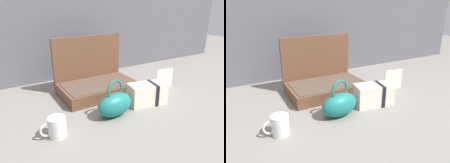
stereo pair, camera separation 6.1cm
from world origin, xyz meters
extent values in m
plane|color=slate|center=(0.00, 0.00, 0.00)|extent=(6.00, 6.00, 0.00)
cube|color=brown|center=(0.03, 0.16, 0.03)|extent=(0.46, 0.27, 0.07)
cube|color=#4C3D33|center=(0.03, 0.16, 0.07)|extent=(0.42, 0.24, 0.00)
cube|color=brown|center=(0.03, 0.30, 0.17)|extent=(0.46, 0.02, 0.34)
ellipsoid|color=#196B66|center=(-0.03, -0.12, 0.06)|extent=(0.21, 0.13, 0.12)
torus|color=#196B66|center=(-0.03, -0.12, 0.14)|extent=(0.10, 0.02, 0.09)
cube|color=silver|center=(0.19, -0.10, 0.06)|extent=(0.22, 0.15, 0.12)
cube|color=black|center=(0.23, -0.10, 0.06)|extent=(0.04, 0.11, 0.12)
cylinder|color=silver|center=(-0.33, -0.14, 0.04)|extent=(0.08, 0.08, 0.09)
torus|color=silver|center=(-0.37, -0.14, 0.04)|extent=(0.06, 0.01, 0.06)
cube|color=silver|center=(0.44, 0.02, 0.07)|extent=(0.13, 0.02, 0.13)
camera|label=1|loc=(-0.53, -0.90, 0.52)|focal=33.62mm
camera|label=2|loc=(-0.47, -0.93, 0.52)|focal=33.62mm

